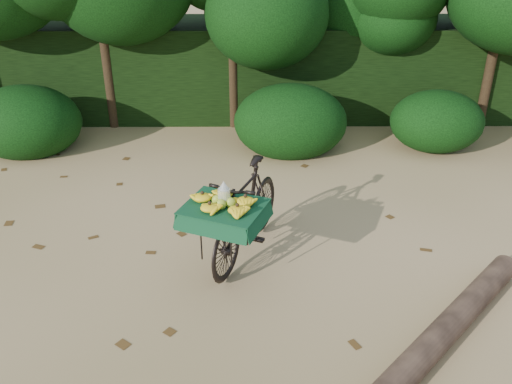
{
  "coord_description": "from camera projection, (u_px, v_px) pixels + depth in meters",
  "views": [
    {
      "loc": [
        0.85,
        -4.42,
        3.69
      ],
      "look_at": [
        0.89,
        0.92,
        0.91
      ],
      "focal_mm": 38.0,
      "sensor_mm": 36.0,
      "label": 1
    }
  ],
  "objects": [
    {
      "name": "vendor_bicycle",
      "position": [
        245.0,
        211.0,
        6.31
      ],
      "size": [
        1.33,
        1.99,
        1.14
      ],
      "rotation": [
        0.0,
        0.0,
        -0.39
      ],
      "color": "black",
      "rests_on": "ground"
    },
    {
      "name": "ground",
      "position": [
        171.0,
        311.0,
        5.62
      ],
      "size": [
        80.0,
        80.0,
        0.0
      ],
      "primitive_type": "plane",
      "color": "tan",
      "rests_on": "ground"
    },
    {
      "name": "bush_clumps",
      "position": [
        232.0,
        125.0,
        9.23
      ],
      "size": [
        8.8,
        1.7,
        0.9
      ],
      "primitive_type": null,
      "color": "black",
      "rests_on": "ground"
    },
    {
      "name": "fallen_log",
      "position": [
        426.0,
        351.0,
        4.93
      ],
      "size": [
        2.75,
        2.83,
        0.27
      ],
      "primitive_type": "cylinder",
      "rotation": [
        1.57,
        0.0,
        -0.77
      ],
      "color": "brown",
      "rests_on": "ground"
    },
    {
      "name": "leaf_litter",
      "position": [
        178.0,
        274.0,
        6.19
      ],
      "size": [
        7.0,
        7.3,
        0.01
      ],
      "primitive_type": null,
      "color": "#503315",
      "rests_on": "ground"
    },
    {
      "name": "tree_row",
      "position": [
        167.0,
        18.0,
        9.57
      ],
      "size": [
        14.5,
        2.0,
        4.0
      ],
      "primitive_type": null,
      "color": "black",
      "rests_on": "ground"
    },
    {
      "name": "hedge_backdrop",
      "position": [
        209.0,
        68.0,
        10.79
      ],
      "size": [
        26.0,
        1.8,
        1.8
      ],
      "primitive_type": "cube",
      "color": "black",
      "rests_on": "ground"
    }
  ]
}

